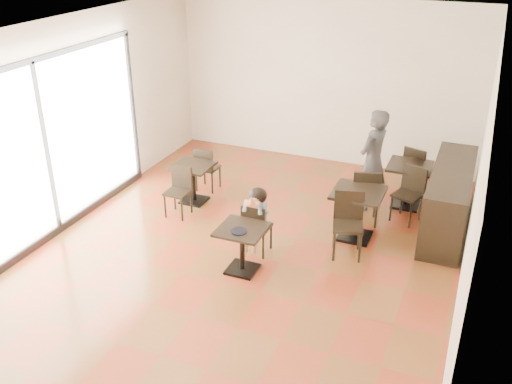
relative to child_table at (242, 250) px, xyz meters
The scene contains 23 objects.
floor 0.54m from the child_table, 111.79° to the left, with size 6.00×8.00×0.01m, color maroon.
ceiling 2.89m from the child_table, 111.79° to the left, with size 6.00×8.00×0.01m, color white.
wall_back 4.57m from the child_table, 92.04° to the left, with size 6.00×0.01×3.20m, color white.
wall_front 3.83m from the child_table, 92.48° to the right, with size 6.00×0.01×3.20m, color white.
wall_left 3.42m from the child_table, behind, with size 0.01×8.00×3.20m, color white.
wall_right 3.14m from the child_table, ahead, with size 0.01×8.00×3.20m, color white.
storefront_window 3.30m from the child_table, behind, with size 0.04×4.50×2.60m, color white.
child_table is the anchor object (origin of this frame).
child_chair 0.55m from the child_table, 90.00° to the left, with size 0.37×0.37×0.81m, color black, non-canonical shape.
child 0.58m from the child_table, 90.00° to the left, with size 0.37×0.51×1.02m, color gray, non-canonical shape.
plate 0.36m from the child_table, 90.00° to the right, with size 0.23×0.23×0.01m, color black.
pizza_slice 0.66m from the child_table, 90.00° to the left, with size 0.24×0.18×0.05m, color tan, non-canonical shape.
adult_patron 2.93m from the child_table, 65.10° to the left, with size 0.63×0.41×1.73m, color #353438.
cafe_table_mid 1.96m from the child_table, 50.57° to the left, with size 0.75×0.75×0.79m, color black, non-canonical shape.
cafe_table_left 2.34m from the child_table, 134.75° to the left, with size 0.65×0.65×0.69m, color black, non-canonical shape.
cafe_table_back 3.42m from the child_table, 58.48° to the left, with size 0.71×0.71×0.75m, color black, non-canonical shape.
chair_mid_a 2.41m from the child_table, 58.92° to the left, with size 0.43×0.43×0.95m, color black, non-canonical shape.
chair_mid_b 1.58m from the child_table, 37.70° to the left, with size 0.43×0.43×0.95m, color black, non-canonical shape.
chair_left_a 2.76m from the child_table, 126.69° to the left, with size 0.37×0.37×0.83m, color black, non-canonical shape.
chair_left_b 1.99m from the child_table, 145.97° to the left, with size 0.37×0.37×0.83m, color black, non-canonical shape.
chair_back_a 3.93m from the child_table, 61.73° to the left, with size 0.41×0.41×0.91m, color black, non-canonical shape.
chair_back_b 3.01m from the child_table, 51.75° to the left, with size 0.41×0.41×0.91m, color black, non-canonical shape.
service_counter 3.46m from the child_table, 43.80° to the left, with size 0.60×2.40×1.00m, color black.
Camera 1 is at (2.92, -6.55, 4.47)m, focal length 40.00 mm.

